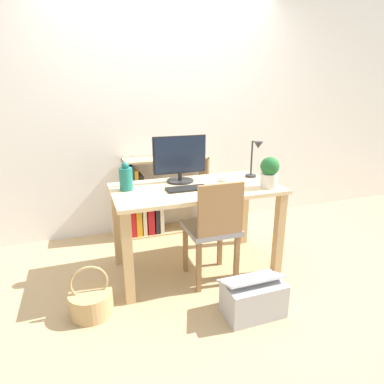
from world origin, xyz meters
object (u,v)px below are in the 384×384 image
object	(u,v)px
desk_lamp	(255,156)
potted_plant	(269,172)
basket	(91,301)
keyboard	(187,189)
bookshelf	(151,203)
storage_box	(253,297)
monitor	(180,158)
chair	(214,227)
vase	(126,178)

from	to	relation	value
desk_lamp	potted_plant	size ratio (longest dim) A/B	1.34
desk_lamp	basket	bearing A→B (deg)	-164.06
keyboard	potted_plant	bearing A→B (deg)	-14.60
potted_plant	bookshelf	size ratio (longest dim) A/B	0.28
keyboard	storage_box	xyz separation A→B (m)	(0.25, -0.68, -0.63)
monitor	desk_lamp	xyz separation A→B (m)	(0.67, -0.12, -0.00)
monitor	desk_lamp	distance (m)	0.68
potted_plant	chair	world-z (taller)	potted_plant
bookshelf	basket	size ratio (longest dim) A/B	2.39
bookshelf	basket	xyz separation A→B (m)	(-0.71, -1.21, -0.25)
vase	storage_box	distance (m)	1.31
bookshelf	storage_box	world-z (taller)	bookshelf
chair	bookshelf	xyz separation A→B (m)	(-0.25, 1.12, -0.13)
chair	storage_box	world-z (taller)	chair
vase	basket	xyz separation A→B (m)	(-0.36, -0.45, -0.75)
vase	potted_plant	distance (m)	1.16
keyboard	basket	bearing A→B (deg)	-160.02
monitor	storage_box	size ratio (longest dim) A/B	1.11
potted_plant	bookshelf	distance (m)	1.42
basket	monitor	bearing A→B (deg)	33.20
keyboard	chair	distance (m)	0.37
monitor	bookshelf	size ratio (longest dim) A/B	0.53
monitor	vase	distance (m)	0.50
keyboard	vase	size ratio (longest dim) A/B	1.45
chair	basket	world-z (taller)	chair
vase	desk_lamp	xyz separation A→B (m)	(1.15, -0.02, 0.11)
vase	basket	world-z (taller)	vase
keyboard	chair	bearing A→B (deg)	-53.44
potted_plant	bookshelf	world-z (taller)	potted_plant
vase	desk_lamp	distance (m)	1.15
keyboard	monitor	bearing A→B (deg)	85.46
vase	storage_box	bearing A→B (deg)	-49.41
potted_plant	keyboard	bearing A→B (deg)	165.40
vase	basket	size ratio (longest dim) A/B	0.62
keyboard	bookshelf	xyz separation A→B (m)	(-0.10, 0.91, -0.41)
keyboard	chair	xyz separation A→B (m)	(0.15, -0.20, -0.27)
monitor	potted_plant	world-z (taller)	monitor
desk_lamp	bookshelf	size ratio (longest dim) A/B	0.38
potted_plant	bookshelf	xyz separation A→B (m)	(-0.75, 1.08, -0.53)
chair	basket	xyz separation A→B (m)	(-0.97, -0.09, -0.39)
storage_box	basket	bearing A→B (deg)	160.20
desk_lamp	bookshelf	distance (m)	1.27
vase	storage_box	world-z (taller)	vase
desk_lamp	storage_box	size ratio (longest dim) A/B	0.80
bookshelf	storage_box	xyz separation A→B (m)	(0.36, -1.60, -0.22)
potted_plant	bookshelf	bearing A→B (deg)	124.78
desk_lamp	chair	world-z (taller)	desk_lamp
potted_plant	monitor	bearing A→B (deg)	146.32
basket	storage_box	xyz separation A→B (m)	(1.07, -0.39, 0.04)
vase	storage_box	size ratio (longest dim) A/B	0.55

